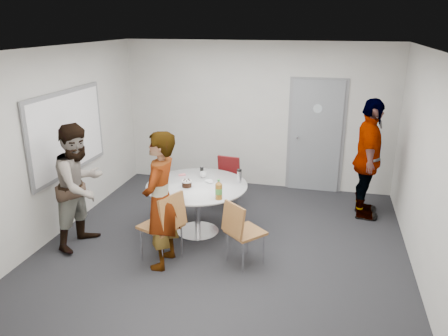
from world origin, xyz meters
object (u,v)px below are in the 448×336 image
(table, at_px, (198,192))
(chair_near_left, at_px, (166,221))
(chair_far, at_px, (227,177))
(chair_near_right, at_px, (240,228))
(person_main, at_px, (161,201))
(person_left, at_px, (80,186))
(door, at_px, (316,137))
(whiteboard, at_px, (68,132))
(person_right, at_px, (368,159))

(table, bearing_deg, chair_near_left, -100.01)
(chair_near_left, relative_size, chair_far, 1.14)
(chair_near_right, xyz_separation_m, chair_far, (-0.62, 1.85, -0.02))
(table, distance_m, person_main, 1.01)
(chair_near_left, bearing_deg, person_left, 103.38)
(door, relative_size, whiteboard, 1.12)
(chair_far, bearing_deg, table, 88.43)
(chair_near_left, bearing_deg, whiteboard, 88.01)
(chair_near_left, bearing_deg, chair_far, 13.06)
(chair_far, height_order, person_left, person_left)
(chair_far, distance_m, person_left, 2.46)
(person_left, height_order, person_right, person_right)
(door, bearing_deg, chair_near_right, -104.90)
(table, xyz_separation_m, person_right, (2.42, 1.21, 0.31))
(person_left, bearing_deg, table, -54.67)
(chair_near_right, height_order, person_main, person_main)
(door, height_order, person_left, door)
(whiteboard, bearing_deg, chair_near_right, -13.76)
(whiteboard, relative_size, person_left, 1.08)
(whiteboard, distance_m, chair_near_right, 3.00)
(table, distance_m, chair_far, 1.12)
(door, relative_size, chair_near_left, 2.19)
(door, distance_m, chair_near_left, 3.58)
(table, height_order, person_left, person_left)
(door, height_order, whiteboard, door)
(door, distance_m, chair_far, 1.86)
(table, bearing_deg, door, 54.57)
(chair_near_left, bearing_deg, table, 12.31)
(table, bearing_deg, whiteboard, -177.97)
(door, height_order, person_main, door)
(door, distance_m, whiteboard, 4.25)
(whiteboard, xyz_separation_m, person_main, (1.80, -0.89, -0.56))
(door, height_order, chair_far, door)
(door, bearing_deg, person_left, -136.43)
(person_right, bearing_deg, person_left, 116.40)
(table, distance_m, chair_near_left, 0.91)
(whiteboard, height_order, chair_near_right, whiteboard)
(chair_near_right, bearing_deg, person_left, -140.56)
(person_main, distance_m, person_right, 3.40)
(chair_far, bearing_deg, person_left, 54.55)
(person_left, distance_m, person_right, 4.34)
(whiteboard, relative_size, table, 1.29)
(door, distance_m, person_left, 4.21)
(person_left, bearing_deg, chair_near_left, -88.64)
(table, height_order, chair_near_left, table)
(chair_far, relative_size, person_main, 0.48)
(table, height_order, chair_near_right, table)
(whiteboard, bearing_deg, door, 32.66)
(chair_far, relative_size, person_right, 0.44)
(whiteboard, relative_size, chair_near_right, 2.16)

